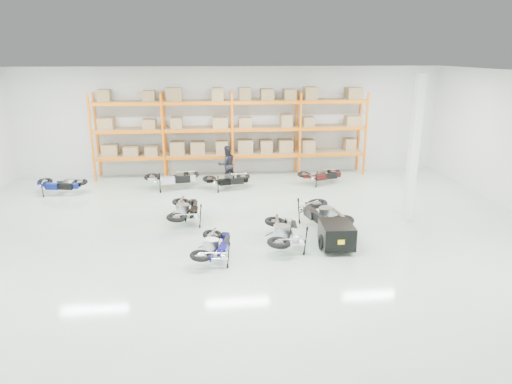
{
  "coord_description": "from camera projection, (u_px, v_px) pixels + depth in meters",
  "views": [
    {
      "loc": [
        -0.84,
        -12.45,
        5.06
      ],
      "look_at": [
        0.41,
        0.35,
        1.1
      ],
      "focal_mm": 32.0,
      "sensor_mm": 36.0,
      "label": 1
    }
  ],
  "objects": [
    {
      "name": "room",
      "position": [
        243.0,
        157.0,
        12.75
      ],
      "size": [
        18.0,
        18.0,
        18.0
      ],
      "color": "#B3C7B7",
      "rests_on": "ground"
    },
    {
      "name": "pallet_rack",
      "position": [
        232.0,
        123.0,
        18.88
      ],
      "size": [
        11.28,
        0.98,
        3.62
      ],
      "color": "orange",
      "rests_on": "ground"
    },
    {
      "name": "structural_column",
      "position": [
        414.0,
        150.0,
        13.71
      ],
      "size": [
        0.25,
        0.25,
        4.5
      ],
      "primitive_type": "cube",
      "color": "white",
      "rests_on": "ground"
    },
    {
      "name": "moto_blue_centre",
      "position": [
        214.0,
        242.0,
        11.46
      ],
      "size": [
        1.11,
        1.71,
        1.02
      ],
      "primitive_type": null,
      "rotation": [
        0.0,
        -0.09,
        2.92
      ],
      "color": "#0A0850",
      "rests_on": "ground"
    },
    {
      "name": "moto_silver_left",
      "position": [
        285.0,
        228.0,
        12.18
      ],
      "size": [
        1.02,
        1.85,
        1.16
      ],
      "primitive_type": null,
      "rotation": [
        0.0,
        -0.09,
        3.07
      ],
      "color": "#B2B4B9",
      "rests_on": "ground"
    },
    {
      "name": "moto_black_far_left",
      "position": [
        186.0,
        207.0,
        13.96
      ],
      "size": [
        0.92,
        1.75,
        1.11
      ],
      "primitive_type": null,
      "rotation": [
        0.0,
        -0.09,
        3.1
      ],
      "color": "black",
      "rests_on": "ground"
    },
    {
      "name": "moto_touring_right",
      "position": [
        323.0,
        209.0,
        13.55
      ],
      "size": [
        1.38,
        2.08,
        1.23
      ],
      "primitive_type": null,
      "rotation": [
        0.0,
        -0.09,
        0.24
      ],
      "color": "black",
      "rests_on": "ground"
    },
    {
      "name": "trailer",
      "position": [
        337.0,
        235.0,
        12.07
      ],
      "size": [
        0.92,
        1.74,
        0.73
      ],
      "rotation": [
        0.0,
        0.0,
        -0.04
      ],
      "color": "black",
      "rests_on": "ground"
    },
    {
      "name": "moto_back_a",
      "position": [
        60.0,
        181.0,
        16.81
      ],
      "size": [
        1.75,
        1.08,
        1.06
      ],
      "primitive_type": null,
      "rotation": [
        0.0,
        -0.09,
        1.4
      ],
      "color": "navy",
      "rests_on": "ground"
    },
    {
      "name": "moto_back_b",
      "position": [
        172.0,
        175.0,
        17.48
      ],
      "size": [
        1.93,
        1.17,
        1.17
      ],
      "primitive_type": null,
      "rotation": [
        0.0,
        -0.09,
        1.73
      ],
      "color": "silver",
      "rests_on": "ground"
    },
    {
      "name": "moto_back_c",
      "position": [
        227.0,
        177.0,
        17.42
      ],
      "size": [
        1.69,
        1.02,
        1.03
      ],
      "primitive_type": null,
      "rotation": [
        0.0,
        -0.09,
        1.72
      ],
      "color": "black",
      "rests_on": "ground"
    },
    {
      "name": "moto_back_d",
      "position": [
        321.0,
        172.0,
        18.11
      ],
      "size": [
        1.74,
        1.17,
        1.03
      ],
      "primitive_type": null,
      "rotation": [
        0.0,
        -0.09,
        1.83
      ],
      "color": "#3C0E0C",
      "rests_on": "ground"
    },
    {
      "name": "person_back",
      "position": [
        227.0,
        165.0,
        18.15
      ],
      "size": [
        0.9,
        0.8,
        1.53
      ],
      "primitive_type": "imported",
      "rotation": [
        0.0,
        0.0,
        3.49
      ],
      "color": "black",
      "rests_on": "ground"
    }
  ]
}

